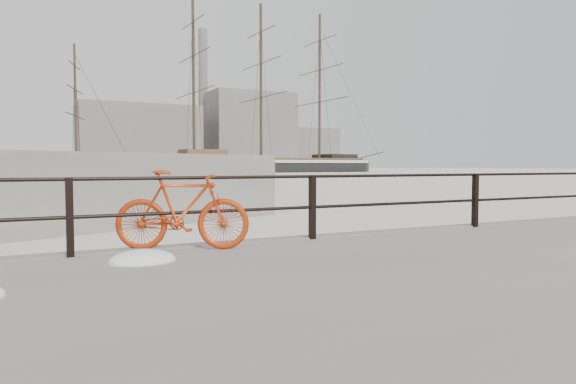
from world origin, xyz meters
name	(u,v)px	position (x,y,z in m)	size (l,w,h in m)	color
ground	(468,244)	(0.00, 0.00, 0.00)	(400.00, 400.00, 0.00)	white
guardrail	(475,200)	(0.00, -0.15, 0.85)	(28.00, 0.10, 1.00)	black
bicycle	(182,210)	(-5.59, -0.25, 0.89)	(1.80, 0.27, 1.09)	#B5300C
barque_black	(261,172)	(35.55, 90.36, 0.00)	(63.95, 20.93, 35.91)	black
schooner_mid	(31,176)	(-7.20, 74.06, 0.00)	(27.06, 11.45, 19.63)	beige
industrial_west	(138,138)	(20.00, 140.00, 9.00)	(32.00, 18.00, 18.00)	gray
industrial_mid	(248,132)	(55.00, 145.00, 12.00)	(26.00, 20.00, 24.00)	gray
industrial_east	(304,149)	(78.00, 150.00, 7.00)	(20.00, 16.00, 14.00)	gray
smokestack	(203,100)	(42.00, 150.00, 22.00)	(2.80, 2.80, 44.00)	gray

